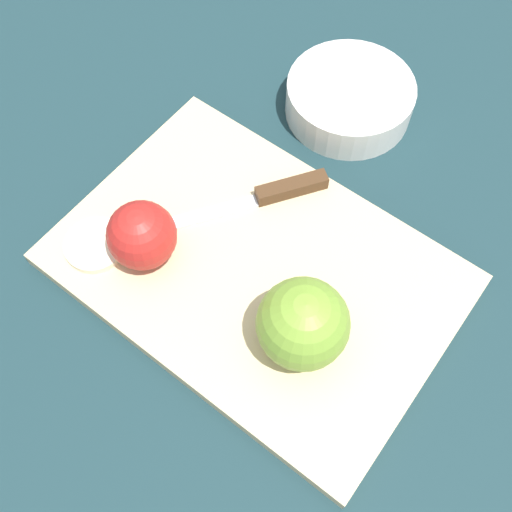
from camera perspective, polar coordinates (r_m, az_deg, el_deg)
ground_plane at (r=0.60m, az=-0.00°, el=-1.70°), size 4.00×4.00×0.00m
cutting_board at (r=0.59m, az=-0.00°, el=-1.31°), size 0.39×0.28×0.02m
apple_half_left at (r=0.52m, az=4.50°, el=-6.42°), size 0.08×0.08×0.08m
apple_half_right at (r=0.57m, az=-10.81°, el=1.92°), size 0.07×0.07×0.07m
knife at (r=0.62m, az=2.14°, el=6.13°), size 0.11×0.14×0.02m
apple_slice at (r=0.61m, az=-15.05°, el=1.04°), size 0.06×0.06×0.01m
bowl at (r=0.71m, az=8.91°, el=14.75°), size 0.14×0.14×0.04m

